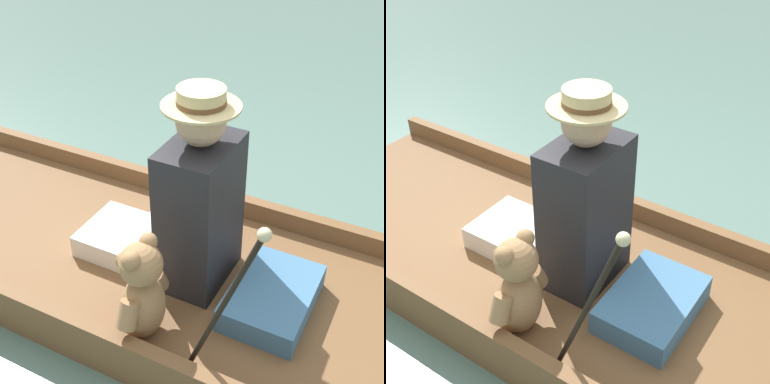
{
  "view_description": "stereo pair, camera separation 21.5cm",
  "coord_description": "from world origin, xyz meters",
  "views": [
    {
      "loc": [
        -1.59,
        -0.87,
        1.79
      ],
      "look_at": [
        0.02,
        -0.04,
        0.55
      ],
      "focal_mm": 50.0,
      "sensor_mm": 36.0,
      "label": 1
    },
    {
      "loc": [
        -1.48,
        -1.05,
        1.79
      ],
      "look_at": [
        0.02,
        -0.04,
        0.55
      ],
      "focal_mm": 50.0,
      "sensor_mm": 36.0,
      "label": 2
    }
  ],
  "objects": [
    {
      "name": "wine_glass",
      "position": [
        0.33,
        0.32,
        0.23
      ],
      "size": [
        0.09,
        0.09,
        0.2
      ],
      "color": "silver",
      "rests_on": "punt_boat"
    },
    {
      "name": "walking_cane",
      "position": [
        -0.46,
        -0.42,
        0.56
      ],
      "size": [
        0.04,
        0.28,
        0.75
      ],
      "color": "black",
      "rests_on": "punt_boat"
    },
    {
      "name": "punt_boat",
      "position": [
        0.0,
        0.0,
        0.07
      ],
      "size": [
        1.12,
        3.24,
        0.22
      ],
      "color": "brown",
      "rests_on": "ground_plane"
    },
    {
      "name": "seated_person",
      "position": [
        0.02,
        -0.01,
        0.46
      ],
      "size": [
        0.37,
        0.74,
        0.9
      ],
      "rotation": [
        0.0,
        0.0,
        -0.01
      ],
      "color": "white",
      "rests_on": "punt_boat"
    },
    {
      "name": "ground_plane",
      "position": [
        0.0,
        0.0,
        0.0
      ],
      "size": [
        16.0,
        16.0,
        0.0
      ],
      "primitive_type": "plane",
      "color": "slate"
    },
    {
      "name": "seat_cushion",
      "position": [
        -0.03,
        -0.44,
        0.18
      ],
      "size": [
        0.46,
        0.32,
        0.11
      ],
      "color": "teal",
      "rests_on": "punt_boat"
    },
    {
      "name": "teddy_bear",
      "position": [
        -0.38,
        -0.03,
        0.33
      ],
      "size": [
        0.32,
        0.19,
        0.46
      ],
      "color": "#9E754C",
      "rests_on": "punt_boat"
    }
  ]
}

